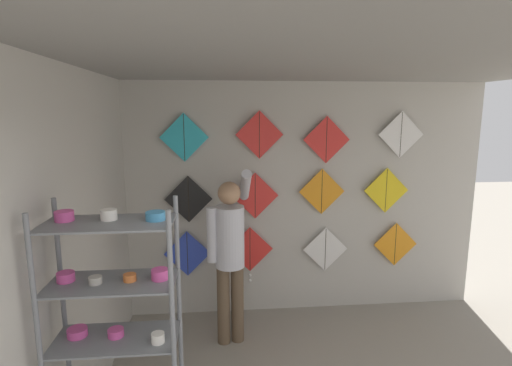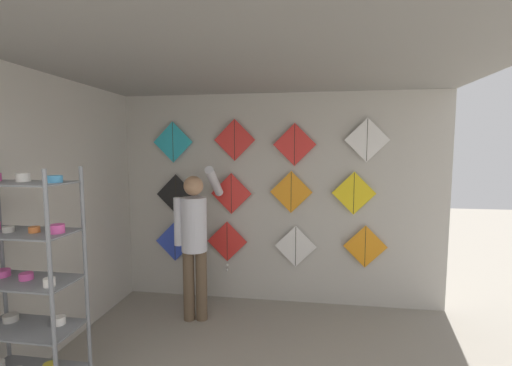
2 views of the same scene
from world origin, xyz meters
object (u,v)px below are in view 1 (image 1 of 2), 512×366
at_px(shelf_rack, 116,340).
at_px(kite_8, 184,137).
at_px(kite_6, 322,192).
at_px(kite_7, 386,190).
at_px(kite_1, 250,251).
at_px(kite_9, 259,135).
at_px(kite_2, 325,249).
at_px(kite_4, 188,199).
at_px(kite_0, 187,254).
at_px(kite_11, 401,135).
at_px(kite_5, 255,196).
at_px(kite_3, 395,244).
at_px(kite_10, 327,140).
at_px(shopkeeper, 230,248).

height_order(shelf_rack, kite_8, kite_8).
xyz_separation_m(kite_6, kite_7, (0.80, 0.00, -0.00)).
height_order(kite_1, kite_9, kite_9).
height_order(kite_2, kite_8, kite_8).
bearing_deg(kite_4, kite_0, 180.00).
relative_size(shelf_rack, kite_8, 3.50).
relative_size(kite_7, kite_11, 1.00).
distance_m(kite_4, kite_6, 1.58).
height_order(kite_0, kite_5, kite_5).
distance_m(shelf_rack, kite_0, 2.31).
bearing_deg(kite_9, shelf_rack, -116.15).
height_order(kite_4, kite_9, kite_9).
bearing_deg(kite_5, kite_4, 180.00).
xyz_separation_m(kite_4, kite_7, (2.37, 0.00, 0.06)).
relative_size(shelf_rack, kite_1, 2.80).
relative_size(kite_3, kite_7, 1.00).
xyz_separation_m(kite_5, kite_6, (0.80, 0.00, 0.03)).
distance_m(kite_1, kite_5, 0.69).
relative_size(kite_2, kite_4, 1.00).
bearing_deg(kite_5, kite_6, 0.00).
relative_size(shelf_rack, kite_0, 3.50).
distance_m(shelf_rack, kite_7, 3.53).
relative_size(kite_0, kite_4, 1.00).
xyz_separation_m(kite_6, kite_9, (-0.75, 0.00, 0.68)).
xyz_separation_m(kite_0, kite_10, (1.65, 0.00, 1.34)).
bearing_deg(shopkeeper, kite_9, 48.12).
relative_size(kite_5, kite_6, 1.00).
height_order(kite_4, kite_8, kite_8).
bearing_deg(kite_9, kite_11, 0.00).
relative_size(shelf_rack, kite_11, 3.50).
bearing_deg(kite_0, kite_2, 0.00).
bearing_deg(kite_5, kite_9, 0.00).
bearing_deg(shopkeeper, kite_6, 17.92).
distance_m(kite_2, kite_10, 1.34).
relative_size(shelf_rack, kite_10, 3.50).
bearing_deg(kite_0, kite_10, 0.00).
relative_size(shelf_rack, shopkeeper, 1.04).
bearing_deg(kite_1, kite_8, 179.95).
xyz_separation_m(shelf_rack, kite_2, (1.93, 2.27, -0.30)).
xyz_separation_m(kite_2, kite_7, (0.73, 0.00, 0.72)).
bearing_deg(kite_8, kite_5, 0.00).
relative_size(kite_1, kite_2, 1.25).
bearing_deg(kite_2, kite_4, 180.00).
height_order(shopkeeper, kite_5, shopkeeper).
bearing_deg(kite_2, shopkeeper, -153.43).
relative_size(kite_5, kite_11, 1.00).
bearing_deg(kite_2, kite_1, -179.96).
bearing_deg(kite_2, kite_8, 180.00).
distance_m(kite_0, kite_6, 1.77).
bearing_deg(kite_5, kite_7, 0.00).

